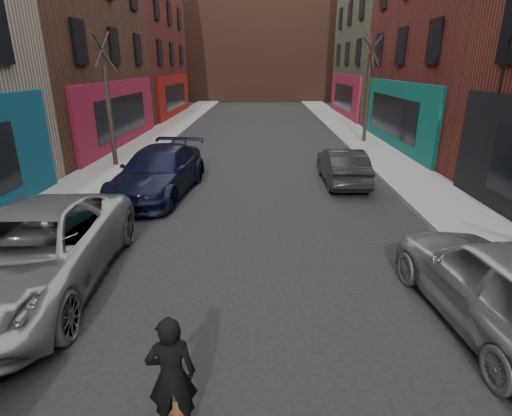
{
  "coord_description": "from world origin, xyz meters",
  "views": [
    {
      "loc": [
        0.31,
        0.77,
        4.28
      ],
      "look_at": [
        0.19,
        8.24,
        1.6
      ],
      "focal_mm": 28.0,
      "sensor_mm": 36.0,
      "label": 1
    }
  ],
  "objects_px": {
    "parked_right_far": "(504,286)",
    "parked_right_end": "(342,166)",
    "tree_left_far": "(107,88)",
    "skateboarder": "(172,376)",
    "parked_left_far": "(32,252)",
    "tree_right_far": "(369,79)",
    "parked_left_end": "(159,171)"
  },
  "relations": [
    {
      "from": "parked_right_far",
      "to": "parked_right_end",
      "type": "xyz_separation_m",
      "value": [
        -0.97,
        9.02,
        -0.16
      ]
    },
    {
      "from": "tree_left_far",
      "to": "parked_right_far",
      "type": "height_order",
      "value": "tree_left_far"
    },
    {
      "from": "parked_right_end",
      "to": "skateboarder",
      "type": "distance_m",
      "value": 11.91
    },
    {
      "from": "parked_left_far",
      "to": "skateboarder",
      "type": "relative_size",
      "value": 3.77
    },
    {
      "from": "tree_left_far",
      "to": "skateboarder",
      "type": "distance_m",
      "value": 14.83
    },
    {
      "from": "tree_left_far",
      "to": "parked_right_far",
      "type": "xyz_separation_m",
      "value": [
        10.53,
        -11.39,
        -2.55
      ]
    },
    {
      "from": "tree_right_far",
      "to": "parked_right_end",
      "type": "xyz_separation_m",
      "value": [
        -2.84,
        -8.37,
        -2.87
      ]
    },
    {
      "from": "parked_left_end",
      "to": "skateboarder",
      "type": "relative_size",
      "value": 3.49
    },
    {
      "from": "parked_left_end",
      "to": "parked_right_end",
      "type": "xyz_separation_m",
      "value": [
        6.64,
        1.45,
        -0.14
      ]
    },
    {
      "from": "parked_right_far",
      "to": "parked_right_end",
      "type": "relative_size",
      "value": 1.2
    },
    {
      "from": "tree_left_far",
      "to": "parked_right_far",
      "type": "relative_size",
      "value": 1.34
    },
    {
      "from": "parked_left_far",
      "to": "parked_right_far",
      "type": "relative_size",
      "value": 1.23
    },
    {
      "from": "tree_left_far",
      "to": "parked_right_far",
      "type": "distance_m",
      "value": 15.72
    },
    {
      "from": "skateboarder",
      "to": "tree_right_far",
      "type": "bearing_deg",
      "value": -120.7
    },
    {
      "from": "tree_left_far",
      "to": "parked_left_end",
      "type": "xyz_separation_m",
      "value": [
        2.91,
        -3.83,
        -2.58
      ]
    },
    {
      "from": "parked_right_far",
      "to": "tree_left_far",
      "type": "bearing_deg",
      "value": -52.7
    },
    {
      "from": "tree_left_far",
      "to": "parked_right_end",
      "type": "relative_size",
      "value": 1.61
    },
    {
      "from": "tree_right_far",
      "to": "parked_left_far",
      "type": "height_order",
      "value": "tree_right_far"
    },
    {
      "from": "tree_right_far",
      "to": "parked_left_end",
      "type": "height_order",
      "value": "tree_right_far"
    },
    {
      "from": "parked_left_far",
      "to": "parked_left_end",
      "type": "xyz_separation_m",
      "value": [
        0.93,
        6.39,
        -0.03
      ]
    },
    {
      "from": "tree_left_far",
      "to": "parked_left_far",
      "type": "height_order",
      "value": "tree_left_far"
    },
    {
      "from": "tree_right_far",
      "to": "parked_right_far",
      "type": "xyz_separation_m",
      "value": [
        -1.87,
        -17.39,
        -2.7
      ]
    },
    {
      "from": "parked_right_end",
      "to": "parked_left_end",
      "type": "bearing_deg",
      "value": 11.78
    },
    {
      "from": "tree_left_far",
      "to": "parked_right_end",
      "type": "distance_m",
      "value": 10.22
    },
    {
      "from": "parked_left_far",
      "to": "parked_left_end",
      "type": "distance_m",
      "value": 6.46
    },
    {
      "from": "parked_left_end",
      "to": "parked_right_far",
      "type": "bearing_deg",
      "value": -38.73
    },
    {
      "from": "tree_left_far",
      "to": "tree_right_far",
      "type": "height_order",
      "value": "tree_right_far"
    },
    {
      "from": "tree_left_far",
      "to": "parked_right_end",
      "type": "bearing_deg",
      "value": -13.95
    },
    {
      "from": "tree_left_far",
      "to": "skateboarder",
      "type": "relative_size",
      "value": 4.13
    },
    {
      "from": "tree_right_far",
      "to": "parked_right_far",
      "type": "relative_size",
      "value": 1.4
    },
    {
      "from": "tree_right_far",
      "to": "parked_right_end",
      "type": "height_order",
      "value": "tree_right_far"
    },
    {
      "from": "parked_left_far",
      "to": "skateboarder",
      "type": "bearing_deg",
      "value": -47.18
    }
  ]
}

